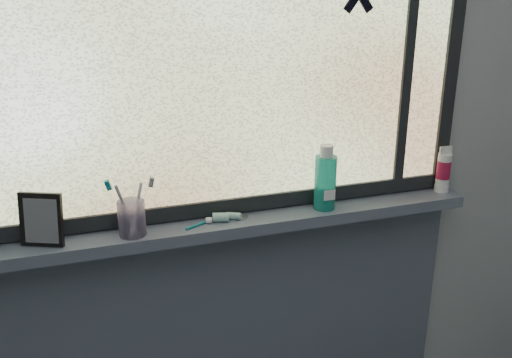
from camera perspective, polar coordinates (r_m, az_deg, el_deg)
The scene contains 13 objects.
wall_back at distance 1.86m, azimuth -2.09°, elevation 3.48°, with size 3.00×0.01×2.50m, color #9EA3A8.
windowsill at distance 1.88m, azimuth -1.36°, elevation -4.46°, with size 1.62×0.14×0.04m, color #4B5364.
sill_apron at distance 2.19m, azimuth -1.70°, elevation -16.06°, with size 1.62×0.02×0.98m, color #4B5364.
window_pane at distance 1.78m, azimuth -1.99°, elevation 11.94°, with size 1.50×0.01×1.00m, color silver.
frame_bottom at distance 1.90m, azimuth -1.79°, elevation -2.52°, with size 1.60×0.03×0.05m, color black.
frame_right at distance 2.12m, azimuth 19.04°, elevation 12.23°, with size 0.05×0.03×1.10m, color black.
frame_mullion at distance 2.03m, azimuth 14.96°, elevation 12.29°, with size 0.04×0.03×1.00m, color black.
vanity_mirror at distance 1.78m, azimuth -20.68°, elevation -3.81°, with size 0.13×0.06×0.16m, color black.
toothpaste_tube at distance 1.85m, azimuth -3.00°, elevation -3.77°, with size 0.17×0.04×0.03m, color white, non-canonical shape.
toothbrush_cup at distance 1.78m, azimuth -12.32°, elevation -3.85°, with size 0.08×0.08×0.11m, color #A290BF.
toothbrush_lying at distance 1.84m, azimuth -5.12°, elevation -4.26°, with size 0.19×0.02×0.01m, color #0D6E7A, non-canonical shape.
mouthwash_bottle at distance 1.92m, azimuth 6.96°, elevation 0.17°, with size 0.07×0.07×0.18m, color #21AC9C.
cream_tube at distance 2.18m, azimuth 18.26°, elevation 1.10°, with size 0.05×0.05×0.12m, color silver.
Camera 1 is at (-0.49, -0.41, 1.78)m, focal length 40.00 mm.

